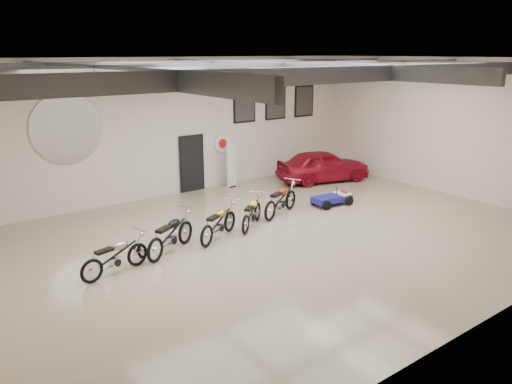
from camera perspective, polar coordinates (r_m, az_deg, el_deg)
floor at (r=14.47m, az=2.87°, el=-5.23°), size 16.00×12.00×0.01m
ceiling at (r=13.52m, az=3.17°, el=14.98°), size 16.00×12.00×0.01m
back_wall at (r=18.71m, az=-8.94°, el=7.34°), size 16.00×0.02×5.00m
right_wall at (r=19.82m, az=21.21°, el=6.93°), size 0.02×12.00×5.00m
ceiling_beams at (r=13.52m, az=3.15°, el=13.92°), size 15.80×11.80×0.32m
door at (r=19.16m, az=-7.37°, el=3.18°), size 0.92×0.08×2.10m
logo_plaque at (r=17.13m, az=-20.84°, el=6.75°), size 2.30×0.06×1.16m
poster_left at (r=20.17m, az=-1.33°, el=9.84°), size 1.05×0.08×1.35m
poster_mid at (r=21.14m, az=2.25°, el=10.10°), size 1.05×0.08×1.35m
poster_right at (r=22.18m, az=5.51°, el=10.31°), size 1.05×0.08×1.35m
oil_sign at (r=19.75m, az=-3.89°, el=5.58°), size 0.72×0.10×0.72m
banner_stand at (r=19.61m, az=-2.81°, el=3.12°), size 0.51×0.27×1.79m
motorcycle_silver at (r=12.48m, az=-15.83°, el=-7.00°), size 1.92×0.96×0.95m
motorcycle_black at (r=13.43m, az=-9.74°, el=-4.74°), size 2.09×1.53×1.06m
motorcycle_gold at (r=14.24m, az=-4.31°, el=-3.45°), size 2.00×1.46×1.01m
motorcycle_yellow at (r=15.15m, az=-0.50°, el=-2.33°), size 1.80×1.56×0.95m
motorcycle_red at (r=16.30m, az=2.84°, el=-0.83°), size 2.13×1.36×1.06m
go_kart at (r=17.66m, az=9.04°, el=-0.41°), size 1.83×0.95×0.64m
vintage_car at (r=20.73m, az=7.69°, el=3.01°), size 2.51×4.13×1.32m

